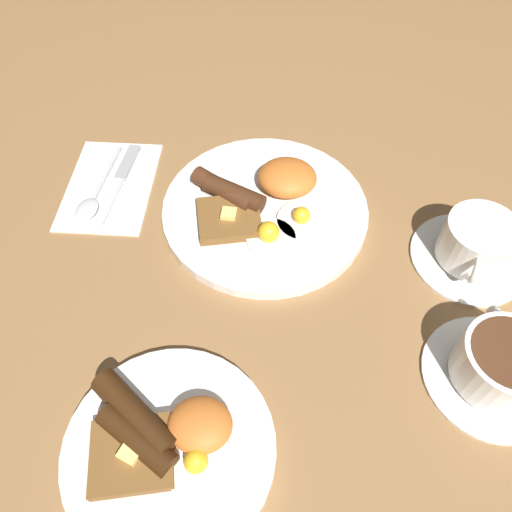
{
  "coord_description": "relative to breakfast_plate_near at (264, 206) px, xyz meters",
  "views": [
    {
      "loc": [
        -0.03,
        0.47,
        0.53
      ],
      "look_at": [
        0.0,
        0.09,
        0.03
      ],
      "focal_mm": 35.0,
      "sensor_mm": 36.0,
      "label": 1
    }
  ],
  "objects": [
    {
      "name": "ground_plane",
      "position": [
        -0.0,
        0.0,
        -0.01
      ],
      "size": [
        3.0,
        3.0,
        0.0
      ],
      "primitive_type": "plane",
      "color": "olive"
    },
    {
      "name": "breakfast_plate_near",
      "position": [
        0.0,
        0.0,
        0.0
      ],
      "size": [
        0.29,
        0.29,
        0.05
      ],
      "color": "white",
      "rests_on": "ground_plane"
    },
    {
      "name": "breakfast_plate_far",
      "position": [
        0.08,
        0.33,
        0.0
      ],
      "size": [
        0.22,
        0.22,
        0.04
      ],
      "color": "white",
      "rests_on": "ground_plane"
    },
    {
      "name": "teacup_near",
      "position": [
        -0.27,
        0.06,
        0.02
      ],
      "size": [
        0.15,
        0.15,
        0.07
      ],
      "color": "white",
      "rests_on": "ground_plane"
    },
    {
      "name": "teacup_far",
      "position": [
        -0.27,
        0.23,
        0.02
      ],
      "size": [
        0.15,
        0.15,
        0.07
      ],
      "color": "white",
      "rests_on": "ground_plane"
    },
    {
      "name": "napkin",
      "position": [
        0.23,
        -0.03,
        -0.01
      ],
      "size": [
        0.13,
        0.19,
        0.01
      ],
      "primitive_type": "cube",
      "rotation": [
        0.0,
        0.0,
        0.02
      ],
      "color": "white",
      "rests_on": "ground_plane"
    },
    {
      "name": "knife",
      "position": [
        0.22,
        -0.04,
        -0.01
      ],
      "size": [
        0.03,
        0.17,
        0.01
      ],
      "rotation": [
        0.0,
        0.0,
        1.47
      ],
      "color": "silver",
      "rests_on": "napkin"
    },
    {
      "name": "spoon",
      "position": [
        0.25,
        0.01,
        -0.01
      ],
      "size": [
        0.03,
        0.16,
        0.01
      ],
      "rotation": [
        0.0,
        0.0,
        1.47
      ],
      "color": "silver",
      "rests_on": "napkin"
    }
  ]
}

